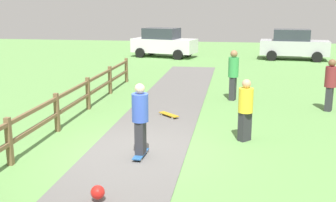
{
  "coord_description": "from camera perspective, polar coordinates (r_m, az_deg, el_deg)",
  "views": [
    {
      "loc": [
        2.27,
        -9.49,
        3.54
      ],
      "look_at": [
        0.56,
        1.27,
        1.0
      ],
      "focal_mm": 45.08,
      "sensor_mm": 36.0,
      "label": 1
    }
  ],
  "objects": [
    {
      "name": "skateboard_loose",
      "position": [
        13.37,
        0.11,
        -1.83
      ],
      "size": [
        0.72,
        0.69,
        0.08
      ],
      "color": "#BF8C19",
      "rests_on": "asphalt_path"
    },
    {
      "name": "parked_car_white",
      "position": [
        28.27,
        -0.62,
        7.9
      ],
      "size": [
        4.49,
        2.76,
        1.92
      ],
      "color": "silver",
      "rests_on": "ground_plane"
    },
    {
      "name": "skater_riding",
      "position": [
        9.7,
        -3.78,
        -2.14
      ],
      "size": [
        0.4,
        0.81,
        1.75
      ],
      "color": "#265999",
      "rests_on": "asphalt_path"
    },
    {
      "name": "bystander_yellow",
      "position": [
        11.1,
        10.44,
        -0.86
      ],
      "size": [
        0.54,
        0.54,
        1.64
      ],
      "color": "#2D2D33",
      "rests_on": "ground_plane"
    },
    {
      "name": "wooden_fence",
      "position": [
        11.05,
        -17.49,
        -2.57
      ],
      "size": [
        0.12,
        18.12,
        1.1
      ],
      "color": "brown",
      "rests_on": "ground_plane"
    },
    {
      "name": "ground_plane",
      "position": [
        10.38,
        -4.17,
        -6.85
      ],
      "size": [
        60.0,
        60.0,
        0.0
      ],
      "primitive_type": "plane",
      "color": "#60934C"
    },
    {
      "name": "asphalt_path",
      "position": [
        10.38,
        -4.17,
        -6.8
      ],
      "size": [
        2.4,
        28.0,
        0.02
      ],
      "primitive_type": "cube",
      "color": "#605E5B",
      "rests_on": "ground_plane"
    },
    {
      "name": "bystander_green",
      "position": [
        15.74,
        8.82,
        3.82
      ],
      "size": [
        0.46,
        0.46,
        1.86
      ],
      "color": "#2D2D33",
      "rests_on": "ground_plane"
    },
    {
      "name": "parked_car_silver",
      "position": [
        28.11,
        16.61,
        7.32
      ],
      "size": [
        4.35,
        2.32,
        1.92
      ],
      "color": "#B7B7BC",
      "rests_on": "ground_plane"
    },
    {
      "name": "bystander_maroon",
      "position": [
        14.97,
        21.11,
        2.33
      ],
      "size": [
        0.5,
        0.5,
        1.75
      ],
      "color": "#2D2D33",
      "rests_on": "ground_plane"
    }
  ]
}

